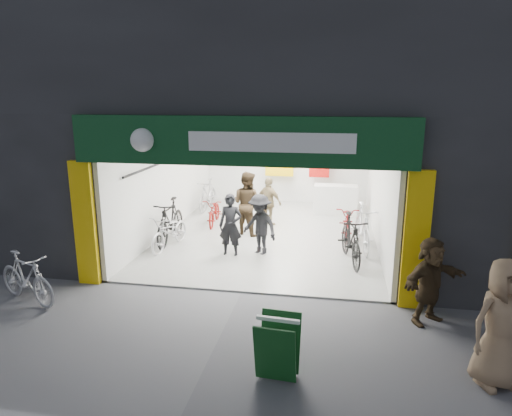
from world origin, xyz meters
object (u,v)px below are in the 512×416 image
(bike_right_front, at_px, (351,239))
(pedestrian_near, at_px, (502,324))
(parked_bike, at_px, (26,278))
(sandwich_board, at_px, (278,346))
(bike_left_front, at_px, (170,231))

(bike_right_front, relative_size, pedestrian_near, 1.06)
(parked_bike, height_order, sandwich_board, parked_bike)
(bike_right_front, bearing_deg, sandwich_board, -113.92)
(parked_bike, relative_size, pedestrian_near, 0.91)
(pedestrian_near, distance_m, sandwich_board, 3.02)
(parked_bike, height_order, pedestrian_near, pedestrian_near)
(bike_left_front, height_order, sandwich_board, sandwich_board)
(parked_bike, bearing_deg, sandwich_board, -84.48)
(bike_right_front, relative_size, parked_bike, 1.16)
(pedestrian_near, bearing_deg, bike_right_front, 92.67)
(pedestrian_near, bearing_deg, sandwich_board, 167.15)
(bike_left_front, xyz_separation_m, bike_right_front, (4.54, -0.25, 0.12))
(parked_bike, relative_size, sandwich_board, 1.87)
(pedestrian_near, bearing_deg, parked_bike, 151.39)
(bike_right_front, bearing_deg, bike_left_front, 166.07)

